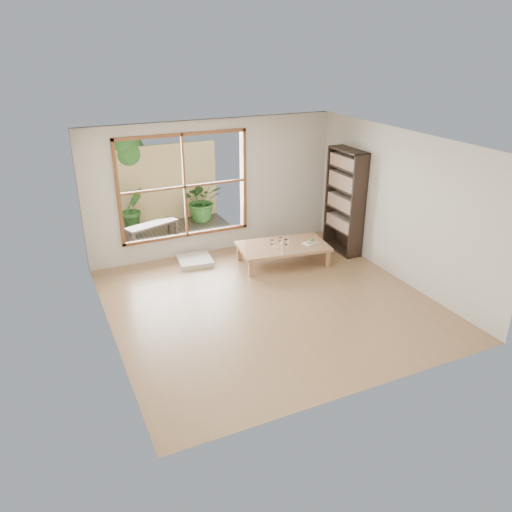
{
  "coord_description": "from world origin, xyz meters",
  "views": [
    {
      "loc": [
        -3.21,
        -6.43,
        3.97
      ],
      "look_at": [
        0.07,
        0.65,
        0.55
      ],
      "focal_mm": 35.0,
      "sensor_mm": 36.0,
      "label": 1
    }
  ],
  "objects_px": {
    "garden_bench": "(152,226)",
    "low_table": "(283,247)",
    "food_tray": "(310,242)",
    "bookshelf": "(345,202)"
  },
  "relations": [
    {
      "from": "garden_bench",
      "to": "low_table",
      "type": "bearing_deg",
      "value": -66.6
    },
    {
      "from": "low_table",
      "to": "food_tray",
      "type": "relative_size",
      "value": 6.04
    },
    {
      "from": "food_tray",
      "to": "low_table",
      "type": "bearing_deg",
      "value": 151.13
    },
    {
      "from": "food_tray",
      "to": "bookshelf",
      "type": "bearing_deg",
      "value": -0.26
    },
    {
      "from": "low_table",
      "to": "bookshelf",
      "type": "height_order",
      "value": "bookshelf"
    },
    {
      "from": "bookshelf",
      "to": "food_tray",
      "type": "distance_m",
      "value": 1.1
    },
    {
      "from": "bookshelf",
      "to": "food_tray",
      "type": "relative_size",
      "value": 6.93
    },
    {
      "from": "bookshelf",
      "to": "garden_bench",
      "type": "distance_m",
      "value": 4.03
    },
    {
      "from": "food_tray",
      "to": "garden_bench",
      "type": "xyz_separation_m",
      "value": [
        -2.49,
        2.31,
        -0.06
      ]
    },
    {
      "from": "low_table",
      "to": "garden_bench",
      "type": "height_order",
      "value": "garden_bench"
    }
  ]
}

